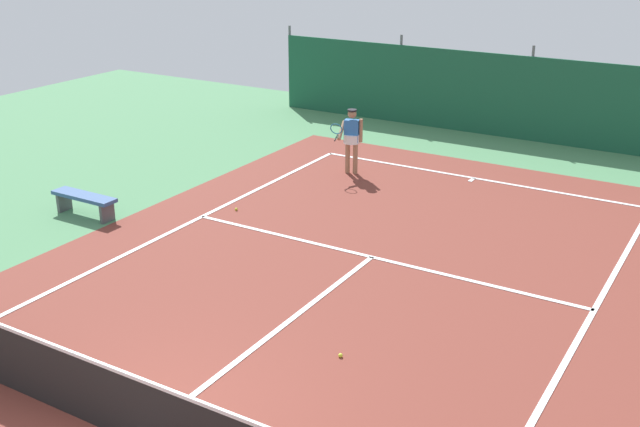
# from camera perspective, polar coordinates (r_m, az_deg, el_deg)

# --- Properties ---
(tennis_net) EXTENTS (10.12, 0.10, 1.10)m
(tennis_net) POSITION_cam_1_polar(r_m,az_deg,el_deg) (9.87, -13.90, -13.75)
(tennis_net) COLOR black
(tennis_net) RESTS_ON ground
(back_fence) EXTENTS (16.30, 0.98, 2.70)m
(back_fence) POSITION_cam_1_polar(r_m,az_deg,el_deg) (23.47, 15.39, 7.14)
(back_fence) COLOR #195138
(back_fence) RESTS_ON ground
(tennis_player) EXTENTS (0.61, 0.81, 1.64)m
(tennis_player) POSITION_cam_1_polar(r_m,az_deg,el_deg) (19.15, 2.34, 5.73)
(tennis_player) COLOR #9E7051
(tennis_player) RESTS_ON ground
(tennis_ball_near_player) EXTENTS (0.07, 0.07, 0.07)m
(tennis_ball_near_player) POSITION_cam_1_polar(r_m,az_deg,el_deg) (11.49, 1.53, -10.47)
(tennis_ball_near_player) COLOR #CCDB33
(tennis_ball_near_player) RESTS_ON ground
(tennis_ball_midcourt) EXTENTS (0.07, 0.07, 0.07)m
(tennis_ball_midcourt) POSITION_cam_1_polar(r_m,az_deg,el_deg) (17.03, -6.23, 0.32)
(tennis_ball_midcourt) COLOR #CCDB33
(tennis_ball_midcourt) RESTS_ON ground
(parked_car) EXTENTS (2.05, 4.21, 1.68)m
(parked_car) POSITION_cam_1_polar(r_m,az_deg,el_deg) (26.31, 15.95, 8.93)
(parked_car) COLOR black
(parked_car) RESTS_ON ground
(courtside_bench) EXTENTS (1.60, 0.40, 0.49)m
(courtside_bench) POSITION_cam_1_polar(r_m,az_deg,el_deg) (17.27, -17.06, 0.99)
(courtside_bench) COLOR #335184
(courtside_bench) RESTS_ON ground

